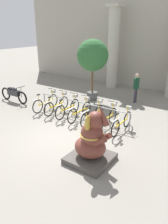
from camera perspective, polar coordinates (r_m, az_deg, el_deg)
The scene contains 15 objects.
ground_plane at distance 8.36m, azimuth -5.82°, elevation -6.65°, with size 60.00×60.00×0.00m, color gray.
building_facade at distance 14.96m, azimuth 16.67°, elevation 17.18°, with size 20.00×0.20×6.00m.
column_left at distance 14.87m, azimuth 7.63°, elevation 16.36°, with size 0.89×0.89×5.16m.
bike_rack at distance 9.77m, azimuth -0.61°, elevation 1.77°, with size 4.75×0.05×0.77m.
bicycle_0 at distance 11.02m, azimuth -9.86°, elevation 2.56°, with size 0.48×1.75×0.99m.
bicycle_1 at distance 10.59m, azimuth -7.04°, elevation 1.93°, with size 0.48×1.75×0.99m.
bicycle_2 at distance 10.16m, azimuth -4.14°, elevation 1.18°, with size 0.48×1.75×0.99m.
bicycle_3 at distance 9.76m, azimuth -1.01°, elevation 0.34°, with size 0.48×1.75×0.99m.
bicycle_4 at distance 9.37m, azimuth 2.33°, elevation -0.58°, with size 0.48×1.75×0.99m.
bicycle_5 at distance 9.06m, azimuth 6.03°, elevation -1.52°, with size 0.48×1.75×0.99m.
bicycle_6 at distance 8.76m, azimuth 9.94°, elevation -2.56°, with size 0.48×1.75×0.99m.
elephant_statue at distance 6.64m, azimuth 2.00°, elevation -7.98°, with size 1.28×1.28×1.99m.
motorcycle at distance 12.62m, azimuth -17.87°, elevation 4.58°, with size 2.10×0.55×0.95m.
person_pedestrian at distance 12.13m, azimuth 13.50°, elevation 6.74°, with size 0.21×0.47×1.60m.
potted_tree at distance 12.02m, azimuth 2.26°, elevation 14.23°, with size 1.69×1.69×3.32m.
Camera 1 is at (4.90, -5.51, 3.95)m, focal length 35.00 mm.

